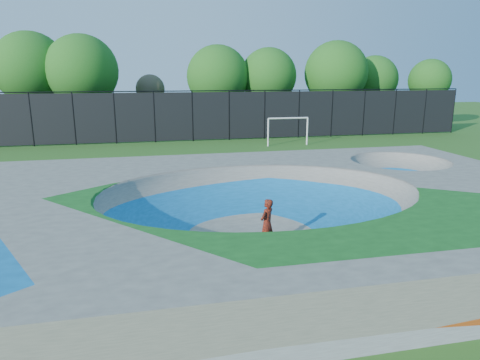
% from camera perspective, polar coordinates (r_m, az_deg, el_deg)
% --- Properties ---
extents(ground, '(120.00, 120.00, 0.00)m').
position_cam_1_polar(ground, '(14.95, 2.65, -6.80)').
color(ground, '#275818').
rests_on(ground, ground).
extents(skate_deck, '(22.00, 14.00, 1.50)m').
position_cam_1_polar(skate_deck, '(14.70, 2.69, -4.07)').
color(skate_deck, gray).
rests_on(skate_deck, ground).
extents(skater, '(0.67, 0.66, 1.56)m').
position_cam_1_polar(skater, '(13.39, 3.61, -5.77)').
color(skater, red).
rests_on(skater, ground).
extents(skateboard, '(0.76, 0.64, 0.05)m').
position_cam_1_polar(skateboard, '(13.66, 3.56, -8.76)').
color(skateboard, black).
rests_on(skateboard, ground).
extents(soccer_goal, '(3.23, 0.12, 2.13)m').
position_cam_1_polar(soccer_goal, '(32.73, 6.42, 7.16)').
color(soccer_goal, white).
rests_on(soccer_goal, ground).
extents(fence, '(48.09, 0.09, 4.04)m').
position_cam_1_polar(fence, '(34.83, -6.36, 8.59)').
color(fence, black).
rests_on(fence, ground).
extents(treeline, '(53.07, 7.22, 8.76)m').
position_cam_1_polar(treeline, '(39.03, -9.60, 13.75)').
color(treeline, '#473823').
rests_on(treeline, ground).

